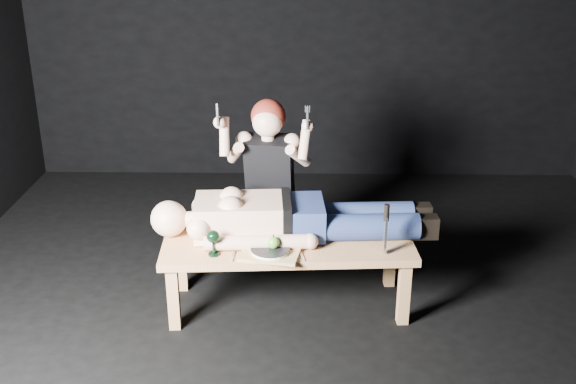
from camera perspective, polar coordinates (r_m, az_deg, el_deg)
The scene contains 13 objects.
ground at distance 4.26m, azimuth 1.86°, elevation -10.42°, with size 5.00×5.00×0.00m, color black.
back_wall at distance 6.14m, azimuth 1.76°, elevation 14.77°, with size 5.00×5.00×0.00m, color black.
table at distance 4.27m, azimuth -0.01°, elevation -6.79°, with size 1.51×0.57×0.45m, color tan.
lying_man at distance 4.19m, azimuth 0.62°, elevation -1.73°, with size 1.65×0.50×0.29m, color beige, non-canonical shape.
kneeling_woman at distance 4.59m, azimuth -1.40°, elevation 0.88°, with size 0.67×0.75×1.25m, color black, non-canonical shape.
serving_tray at distance 4.00m, azimuth -1.49°, elevation -5.11°, with size 0.34×0.24×0.02m, color tan.
plate at distance 3.99m, azimuth -1.49°, elevation -4.87°, with size 0.22×0.22×0.02m, color white.
apple at distance 3.98m, azimuth -1.22°, elevation -4.23°, with size 0.07×0.07×0.07m, color #459027.
goblet at distance 3.99m, azimuth -6.23°, elevation -4.23°, with size 0.08×0.08×0.16m, color black, non-canonical shape.
fork_flat at distance 4.01m, azimuth -4.57°, elevation -5.25°, with size 0.01×0.16×0.01m, color #B2B2B7.
knife_flat at distance 4.00m, azimuth 1.12°, elevation -5.24°, with size 0.01×0.16×0.01m, color #B2B2B7.
spoon_flat at distance 4.07m, azimuth 0.18°, elevation -4.72°, with size 0.01×0.16×0.01m, color #B2B2B7.
carving_knife at distance 3.99m, azimuth 8.13°, elevation -3.11°, with size 0.04×0.04×0.31m, color #B2B2B7, non-canonical shape.
Camera 1 is at (-0.07, -3.58, 2.30)m, focal length 42.71 mm.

